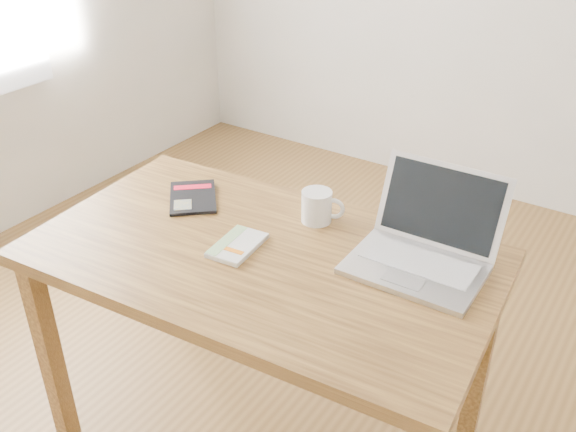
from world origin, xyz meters
The scene contains 6 objects.
room centered at (-0.07, 0.00, 1.36)m, with size 4.04×4.04×2.70m.
desk centered at (-0.11, -0.13, 0.66)m, with size 1.34×0.83×0.75m.
white_guidebook centered at (-0.17, -0.15, 0.76)m, with size 0.12×0.18×0.02m.
black_guidebook centered at (-0.47, 0.00, 0.76)m, with size 0.25×0.26×0.01m.
laptop centered at (0.29, 0.07, 0.80)m, with size 0.35×0.33×0.24m.
coffee_mug centered at (-0.06, 0.10, 0.80)m, with size 0.13×0.09×0.10m.
Camera 1 is at (0.78, -1.34, 1.73)m, focal length 40.00 mm.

